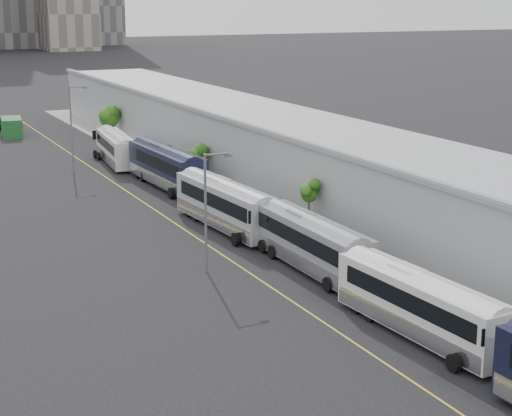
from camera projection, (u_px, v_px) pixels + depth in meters
sidewalk at (341, 234)px, 66.88m from camera, size 10.00×170.00×0.12m
lane_line at (217, 251)px, 62.50m from camera, size 0.12×160.00×0.02m
depot at (385, 186)px, 67.72m from camera, size 12.45×160.40×7.20m
bus_2 at (421, 311)px, 46.42m from camera, size 3.18×12.41×3.59m
bus_3 at (310, 247)px, 58.11m from camera, size 2.85×12.77×3.73m
bus_4 at (226, 209)px, 68.27m from camera, size 3.46×13.42×3.89m
bus_5 at (167, 170)px, 83.41m from camera, size 3.32×13.87×4.03m
bus_6 at (116, 151)px, 95.03m from camera, size 3.67×12.33×3.55m
tree_2 at (309, 193)px, 64.93m from camera, size 1.27×1.27×4.36m
tree_3 at (197, 156)px, 84.36m from camera, size 1.94×1.94×3.88m
tree_4 at (109, 115)px, 110.27m from camera, size 2.55×2.55×4.59m
street_lamp_near at (208, 203)px, 56.95m from camera, size 2.04×0.22×8.10m
street_lamp_far at (73, 123)px, 89.28m from camera, size 2.04×0.22×9.18m
shipping_container at (12, 127)px, 114.20m from camera, size 3.26×5.85×2.47m
suv at (5, 123)px, 120.22m from camera, size 4.61×6.92×1.76m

